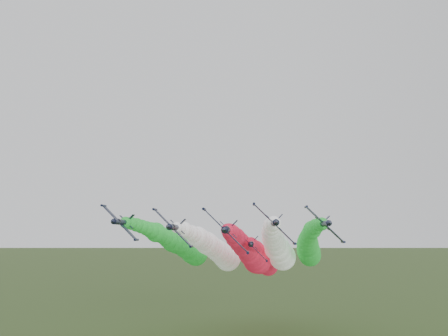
{
  "coord_description": "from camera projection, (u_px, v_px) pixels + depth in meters",
  "views": [
    {
      "loc": [
        2.22,
        -91.92,
        34.53
      ],
      "look_at": [
        -3.05,
        -3.5,
        47.68
      ],
      "focal_mm": 35.0,
      "sensor_mm": 36.0,
      "label": 1
    }
  ],
  "objects": [
    {
      "name": "jet_outer_left",
      "position": [
        181.0,
        246.0,
        148.77
      ],
      "size": [
        15.46,
        87.47,
        18.61
      ],
      "rotation": [
        0.0,
        0.78,
        0.0
      ],
      "color": "black",
      "rests_on": "ground"
    },
    {
      "name": "jet_inner_left",
      "position": [
        217.0,
        250.0,
        142.26
      ],
      "size": [
        15.64,
        87.65,
        18.78
      ],
      "rotation": [
        0.0,
        0.78,
        0.0
      ],
      "color": "black",
      "rests_on": "ground"
    },
    {
      "name": "jet_outer_right",
      "position": [
        309.0,
        247.0,
        145.69
      ],
      "size": [
        15.08,
        87.09,
        18.23
      ],
      "rotation": [
        0.0,
        0.78,
        0.0
      ],
      "color": "black",
      "rests_on": "ground"
    },
    {
      "name": "jet_inner_right",
      "position": [
        278.0,
        249.0,
        136.52
      ],
      "size": [
        15.64,
        87.65,
        18.79
      ],
      "rotation": [
        0.0,
        0.78,
        0.0
      ],
      "color": "black",
      "rests_on": "ground"
    },
    {
      "name": "jet_lead",
      "position": [
        251.0,
        254.0,
        129.68
      ],
      "size": [
        14.91,
        86.92,
        18.06
      ],
      "rotation": [
        0.0,
        0.78,
        0.0
      ],
      "color": "black",
      "rests_on": "ground"
    },
    {
      "name": "jet_trail",
      "position": [
        262.0,
        259.0,
        154.8
      ],
      "size": [
        15.09,
        87.1,
        18.24
      ],
      "rotation": [
        0.0,
        0.78,
        0.0
      ],
      "color": "black",
      "rests_on": "ground"
    }
  ]
}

